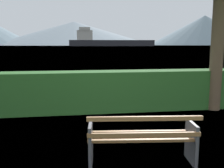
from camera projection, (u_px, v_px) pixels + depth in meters
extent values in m
plane|color=#4C6B33|center=(141.00, 162.00, 4.16)|extent=(1400.00, 1400.00, 0.00)
plane|color=slate|center=(75.00, 46.00, 304.84)|extent=(620.00, 620.00, 0.00)
cube|color=olive|center=(143.00, 140.00, 3.90)|extent=(1.71, 0.25, 0.04)
cube|color=olive|center=(141.00, 136.00, 4.09)|extent=(1.71, 0.25, 0.04)
cube|color=olive|center=(140.00, 132.00, 4.28)|extent=(1.71, 0.25, 0.04)
cube|color=olive|center=(144.00, 135.00, 3.81)|extent=(1.71, 0.23, 0.06)
cube|color=olive|center=(145.00, 119.00, 3.72)|extent=(1.71, 0.23, 0.06)
cube|color=#4C4C51|center=(91.00, 144.00, 4.06)|extent=(0.11, 0.51, 0.68)
cube|color=#4C4C51|center=(191.00, 142.00, 4.12)|extent=(0.11, 0.51, 0.68)
cube|color=#285B23|center=(111.00, 91.00, 7.35)|extent=(8.90, 0.73, 1.15)
cylinder|color=brown|center=(217.00, 43.00, 7.25)|extent=(0.36, 0.36, 3.92)
cube|color=#232328|center=(112.00, 43.00, 283.08)|extent=(94.25, 19.51, 6.57)
cube|color=beige|center=(85.00, 35.00, 279.35)|extent=(17.60, 13.09, 10.52)
cube|color=beige|center=(85.00, 29.00, 278.28)|extent=(12.65, 14.09, 3.29)
cone|color=gray|center=(74.00, 33.00, 552.55)|extent=(347.10, 347.10, 50.77)
cone|color=slate|center=(204.00, 30.00, 599.40)|extent=(262.08, 262.08, 69.15)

